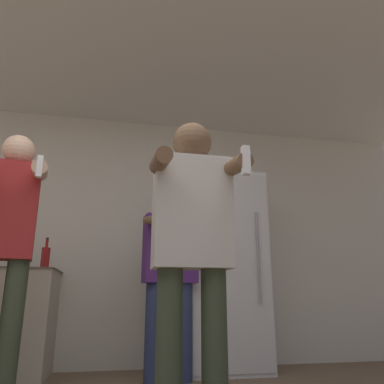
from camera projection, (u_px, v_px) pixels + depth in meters
wall_back at (96, 234)px, 3.81m from camera, size 7.00×0.06×2.55m
ceiling_slab at (101, 40)px, 2.91m from camera, size 7.00×3.15×0.05m
refrigerator at (223, 269)px, 3.64m from camera, size 0.76×0.64×1.84m
bottle_dark_rum at (45, 257)px, 3.27m from camera, size 0.07×0.07×0.28m
person_woman_foreground at (192, 240)px, 1.93m from camera, size 0.47×0.46×1.59m
person_man_side at (6, 240)px, 2.49m from camera, size 0.48×0.53×1.77m
person_spectator_back at (170, 269)px, 3.20m from camera, size 0.54×0.52×1.58m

